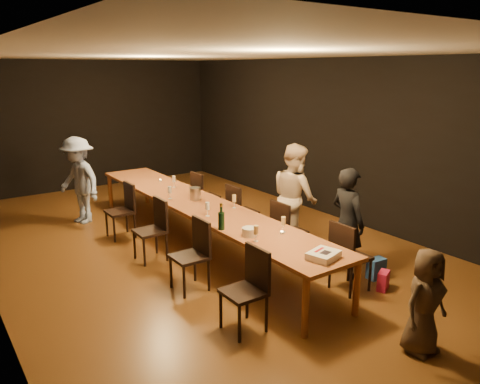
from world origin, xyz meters
TOP-DOWN VIEW (x-y plane):
  - ground at (0.00, 0.00)m, footprint 10.00×10.00m
  - room_shell at (0.00, 0.00)m, footprint 6.04×10.04m
  - table at (0.00, 0.00)m, footprint 0.90×6.00m
  - chair_right_0 at (0.85, -2.40)m, footprint 0.42×0.42m
  - chair_right_1 at (0.85, -1.20)m, footprint 0.42×0.42m
  - chair_right_2 at (0.85, 0.00)m, footprint 0.42×0.42m
  - chair_right_3 at (0.85, 1.20)m, footprint 0.42×0.42m
  - chair_left_0 at (-0.85, -2.40)m, footprint 0.42×0.42m
  - chair_left_1 at (-0.85, -1.20)m, footprint 0.42×0.42m
  - chair_left_2 at (-0.85, 0.00)m, footprint 0.42×0.42m
  - chair_left_3 at (-0.85, 1.20)m, footprint 0.42×0.42m
  - woman_birthday at (1.15, -2.04)m, footprint 0.39×0.57m
  - woman_tan at (1.23, -0.88)m, footprint 0.83×0.96m
  - man_blue at (-1.15, 2.39)m, footprint 0.89×1.17m
  - child at (0.40, -3.77)m, footprint 0.55×0.37m
  - gift_bag_red at (1.20, -2.66)m, footprint 0.24×0.19m
  - gift_bag_blue at (1.40, -2.39)m, footprint 0.25×0.18m
  - birthday_cake at (0.01, -2.73)m, footprint 0.41×0.36m
  - plate_stack at (-0.23, -1.67)m, footprint 0.21×0.21m
  - champagne_bottle at (-0.39, -1.26)m, footprint 0.11×0.11m
  - ice_bucket at (0.06, 0.21)m, footprint 0.21×0.21m
  - wineglass_0 at (-0.29, -1.87)m, footprint 0.06×0.06m
  - wineglass_1 at (0.21, -1.80)m, footprint 0.06×0.06m
  - wineglass_2 at (-0.24, -0.66)m, footprint 0.06×0.06m
  - wineglass_3 at (0.30, -0.55)m, footprint 0.06×0.06m
  - wineglass_4 at (-0.26, 0.48)m, footprint 0.06×0.06m
  - wineglass_5 at (0.15, 1.12)m, footprint 0.06×0.06m
  - tealight_near at (0.15, -1.85)m, footprint 0.05×0.05m
  - tealight_mid at (0.15, 0.37)m, footprint 0.05×0.05m
  - tealight_far at (0.15, 1.68)m, footprint 0.05×0.05m

SIDE VIEW (x-z plane):
  - ground at x=0.00m, z-range 0.00..0.00m
  - gift_bag_red at x=1.20m, z-range 0.00..0.25m
  - gift_bag_blue at x=1.40m, z-range 0.00..0.29m
  - chair_right_0 at x=0.85m, z-range 0.00..0.93m
  - chair_right_1 at x=0.85m, z-range 0.00..0.93m
  - chair_right_2 at x=0.85m, z-range 0.00..0.93m
  - chair_right_3 at x=0.85m, z-range 0.00..0.93m
  - chair_left_0 at x=-0.85m, z-range 0.00..0.93m
  - chair_left_1 at x=-0.85m, z-range 0.00..0.93m
  - chair_left_2 at x=-0.85m, z-range 0.00..0.93m
  - chair_left_3 at x=-0.85m, z-range 0.00..0.93m
  - child at x=0.40m, z-range 0.00..1.11m
  - table at x=0.00m, z-range 0.33..1.08m
  - woman_birthday at x=1.15m, z-range 0.00..1.53m
  - tealight_near at x=0.15m, z-range 0.75..0.78m
  - tealight_mid at x=0.15m, z-range 0.75..0.78m
  - tealight_far at x=0.15m, z-range 0.75..0.78m
  - birthday_cake at x=0.01m, z-range 0.75..0.83m
  - plate_stack at x=-0.23m, z-range 0.75..0.86m
  - man_blue at x=-1.15m, z-range 0.00..1.61m
  - woman_tan at x=1.23m, z-range 0.00..1.69m
  - ice_bucket at x=0.06m, z-range 0.75..0.95m
  - wineglass_0 at x=-0.29m, z-range 0.75..0.96m
  - wineglass_1 at x=0.21m, z-range 0.75..0.96m
  - wineglass_2 at x=-0.24m, z-range 0.75..0.96m
  - wineglass_3 at x=0.30m, z-range 0.75..0.96m
  - wineglass_4 at x=-0.26m, z-range 0.75..0.96m
  - wineglass_5 at x=0.15m, z-range 0.75..0.96m
  - champagne_bottle at x=-0.39m, z-range 0.75..1.11m
  - room_shell at x=0.00m, z-range 0.57..3.59m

